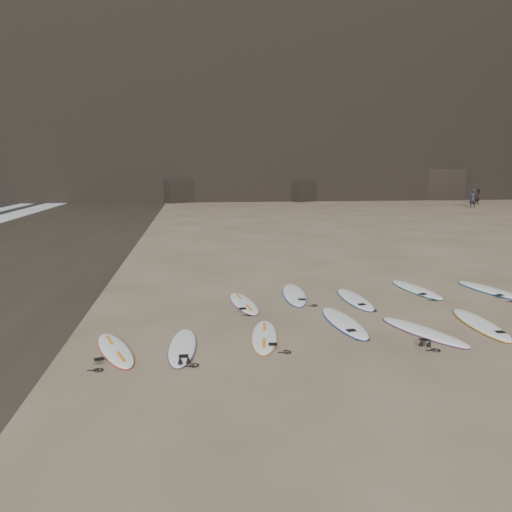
{
  "coord_description": "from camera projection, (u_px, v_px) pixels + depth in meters",
  "views": [
    {
      "loc": [
        -4.05,
        -11.35,
        3.95
      ],
      "look_at": [
        -2.36,
        2.1,
        1.5
      ],
      "focal_mm": 35.0,
      "sensor_mm": 36.0,
      "label": 1
    }
  ],
  "objects": [
    {
      "name": "person_b",
      "position": [
        479.0,
        197.0,
        52.17
      ],
      "size": [
        0.92,
        0.81,
        1.58
      ],
      "primitive_type": "imported",
      "rotation": [
        0.0,
        0.0,
        0.32
      ],
      "color": "black",
      "rests_on": "ground"
    },
    {
      "name": "surfboard_9",
      "position": [
        490.0,
        290.0,
        15.91
      ],
      "size": [
        1.27,
        2.83,
        0.1
      ],
      "primitive_type": "ellipsoid",
      "rotation": [
        0.0,
        0.0,
        0.23
      ],
      "color": "white",
      "rests_on": "ground"
    },
    {
      "name": "surfboard_7",
      "position": [
        355.0,
        299.0,
        14.85
      ],
      "size": [
        0.72,
        2.58,
        0.09
      ],
      "primitive_type": "ellipsoid",
      "rotation": [
        0.0,
        0.0,
        0.04
      ],
      "color": "white",
      "rests_on": "ground"
    },
    {
      "name": "headland",
      "position": [
        426.0,
        20.0,
        59.09
      ],
      "size": [
        170.0,
        101.0,
        63.47
      ],
      "color": "black",
      "rests_on": "ground"
    },
    {
      "name": "surfboard_6",
      "position": [
        294.0,
        294.0,
        15.4
      ],
      "size": [
        0.91,
        2.78,
        0.1
      ],
      "primitive_type": "ellipsoid",
      "rotation": [
        0.0,
        0.0,
        -0.1
      ],
      "color": "white",
      "rests_on": "ground"
    },
    {
      "name": "surfboard_5",
      "position": [
        244.0,
        303.0,
        14.43
      ],
      "size": [
        0.93,
        2.49,
        0.09
      ],
      "primitive_type": "ellipsoid",
      "rotation": [
        0.0,
        0.0,
        0.15
      ],
      "color": "white",
      "rests_on": "ground"
    },
    {
      "name": "surfboard_2",
      "position": [
        344.0,
        322.0,
        12.65
      ],
      "size": [
        0.84,
        2.74,
        0.1
      ],
      "primitive_type": "ellipsoid",
      "rotation": [
        0.0,
        0.0,
        0.07
      ],
      "color": "white",
      "rests_on": "ground"
    },
    {
      "name": "surfboard_0",
      "position": [
        182.0,
        346.0,
        10.96
      ],
      "size": [
        0.7,
        2.42,
        0.09
      ],
      "primitive_type": "ellipsoid",
      "rotation": [
        0.0,
        0.0,
        -0.05
      ],
      "color": "white",
      "rests_on": "ground"
    },
    {
      "name": "person_a",
      "position": [
        473.0,
        198.0,
        47.84
      ],
      "size": [
        0.72,
        0.54,
        1.78
      ],
      "primitive_type": "imported",
      "rotation": [
        0.0,
        0.0,
        2.96
      ],
      "color": "black",
      "rests_on": "ground"
    },
    {
      "name": "surfboard_11",
      "position": [
        115.0,
        349.0,
        10.78
      ],
      "size": [
        1.35,
        2.38,
        0.08
      ],
      "primitive_type": "ellipsoid",
      "rotation": [
        0.0,
        0.0,
        0.36
      ],
      "color": "white",
      "rests_on": "ground"
    },
    {
      "name": "surfboard_4",
      "position": [
        480.0,
        324.0,
        12.51
      ],
      "size": [
        0.8,
        2.7,
        0.1
      ],
      "primitive_type": "ellipsoid",
      "rotation": [
        0.0,
        0.0,
        -0.06
      ],
      "color": "white",
      "rests_on": "ground"
    },
    {
      "name": "ground",
      "position": [
        362.0,
        329.0,
        12.28
      ],
      "size": [
        240.0,
        240.0,
        0.0
      ],
      "primitive_type": "plane",
      "color": "#897559",
      "rests_on": "ground"
    },
    {
      "name": "surfboard_1",
      "position": [
        264.0,
        336.0,
        11.64
      ],
      "size": [
        0.92,
        2.42,
        0.08
      ],
      "primitive_type": "ellipsoid",
      "rotation": [
        0.0,
        0.0,
        -0.15
      ],
      "color": "white",
      "rests_on": "ground"
    },
    {
      "name": "surfboard_3",
      "position": [
        423.0,
        331.0,
        11.95
      ],
      "size": [
        1.6,
        2.63,
        0.09
      ],
      "primitive_type": "ellipsoid",
      "rotation": [
        0.0,
        0.0,
        0.41
      ],
      "color": "white",
      "rests_on": "ground"
    },
    {
      "name": "surfboard_8",
      "position": [
        416.0,
        289.0,
        16.03
      ],
      "size": [
        1.05,
        2.71,
        0.1
      ],
      "primitive_type": "ellipsoid",
      "rotation": [
        0.0,
        0.0,
        0.16
      ],
      "color": "white",
      "rests_on": "ground"
    }
  ]
}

